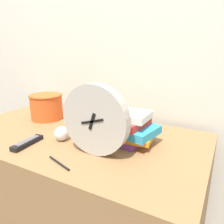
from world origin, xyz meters
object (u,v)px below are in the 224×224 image
at_px(tv_remote, 27,143).
at_px(pen, 59,163).
at_px(basket, 46,106).
at_px(crumpled_paper_ball, 61,133).
at_px(desk_clock, 95,120).
at_px(book_stack, 126,127).

distance_m(tv_remote, pen, 0.24).
height_order(tv_remote, pen, tv_remote).
distance_m(basket, crumpled_paper_ball, 0.36).
bearing_deg(pen, desk_clock, 62.09).
bearing_deg(book_stack, basket, 171.99).
height_order(book_stack, basket, basket).
height_order(basket, tv_remote, basket).
distance_m(desk_clock, pen, 0.21).
distance_m(basket, pen, 0.58).
bearing_deg(desk_clock, book_stack, 71.26).
bearing_deg(pen, book_stack, 66.95).
height_order(basket, crumpled_paper_ball, basket).
relative_size(tv_remote, crumpled_paper_ball, 2.45).
bearing_deg(crumpled_paper_ball, pen, -51.55).
relative_size(basket, tv_remote, 1.19).
bearing_deg(desk_clock, crumpled_paper_ball, 170.35).
distance_m(book_stack, basket, 0.56).
bearing_deg(desk_clock, pen, -117.91).
bearing_deg(pen, crumpled_paper_ball, 128.45).
height_order(desk_clock, pen, desk_clock).
height_order(basket, pen, basket).
distance_m(book_stack, pen, 0.33).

